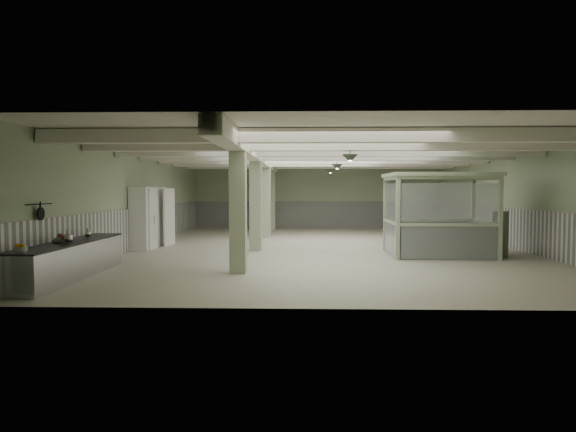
{
  "coord_description": "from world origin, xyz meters",
  "views": [
    {
      "loc": [
        -0.8,
        -19.32,
        2.2
      ],
      "look_at": [
        -1.31,
        -2.2,
        1.3
      ],
      "focal_mm": 32.0,
      "sensor_mm": 36.0,
      "label": 1
    }
  ],
  "objects_px": {
    "prep_counter": "(70,260)",
    "walkin_cooler": "(149,216)",
    "filing_cabinet": "(501,234)",
    "guard_booth": "(438,200)"
  },
  "relations": [
    {
      "from": "walkin_cooler",
      "to": "filing_cabinet",
      "type": "height_order",
      "value": "walkin_cooler"
    },
    {
      "from": "prep_counter",
      "to": "guard_booth",
      "type": "relative_size",
      "value": 1.45
    },
    {
      "from": "prep_counter",
      "to": "walkin_cooler",
      "type": "xyz_separation_m",
      "value": [
        -0.08,
        6.8,
        0.72
      ]
    },
    {
      "from": "walkin_cooler",
      "to": "guard_booth",
      "type": "bearing_deg",
      "value": -10.71
    },
    {
      "from": "walkin_cooler",
      "to": "filing_cabinet",
      "type": "distance_m",
      "value": 12.49
    },
    {
      "from": "filing_cabinet",
      "to": "guard_booth",
      "type": "bearing_deg",
      "value": -167.19
    },
    {
      "from": "prep_counter",
      "to": "walkin_cooler",
      "type": "distance_m",
      "value": 6.83
    },
    {
      "from": "walkin_cooler",
      "to": "filing_cabinet",
      "type": "bearing_deg",
      "value": -10.65
    },
    {
      "from": "prep_counter",
      "to": "walkin_cooler",
      "type": "relative_size",
      "value": 1.91
    },
    {
      "from": "prep_counter",
      "to": "guard_booth",
      "type": "xyz_separation_m",
      "value": [
        10.25,
        4.84,
        1.37
      ]
    }
  ]
}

